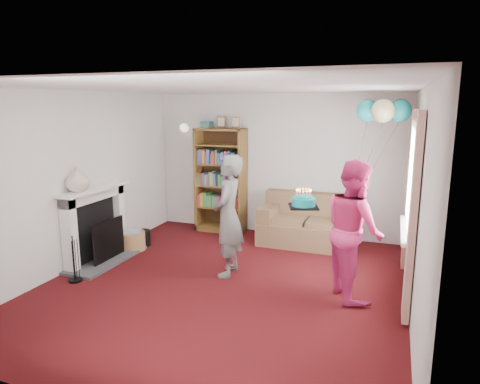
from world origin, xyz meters
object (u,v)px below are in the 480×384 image
at_px(bookcase, 221,181).
at_px(person_magenta, 354,229).
at_px(person_striped, 228,216).
at_px(birthday_cake, 304,202).
at_px(sofa, 308,225).

xyz_separation_m(bookcase, person_magenta, (2.57, -2.06, -0.09)).
bearing_deg(person_striped, bookcase, -161.01).
bearing_deg(birthday_cake, person_magenta, 4.03).
relative_size(person_striped, birthday_cake, 4.84).
xyz_separation_m(sofa, person_magenta, (0.89, -1.82, 0.52)).
bearing_deg(birthday_cake, bookcase, 132.94).
bearing_deg(person_striped, birthday_cake, 75.41).
height_order(bookcase, birthday_cake, bookcase).
distance_m(person_striped, birthday_cake, 1.11).
bearing_deg(person_striped, sofa, 149.71).
bearing_deg(birthday_cake, person_striped, 171.40).
distance_m(bookcase, person_magenta, 3.29).
relative_size(bookcase, sofa, 1.33).
height_order(person_striped, person_magenta, person_magenta).
distance_m(person_striped, person_magenta, 1.67).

